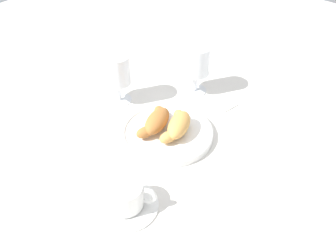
{
  "coord_description": "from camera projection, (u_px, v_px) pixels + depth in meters",
  "views": [
    {
      "loc": [
        -0.53,
        -0.45,
        0.62
      ],
      "look_at": [
        0.0,
        0.01,
        0.03
      ],
      "focal_mm": 40.46,
      "sensor_mm": 36.0,
      "label": 1
    }
  ],
  "objects": [
    {
      "name": "juice_glass_right",
      "position": [
        117.0,
        72.0,
        1.0
      ],
      "size": [
        0.08,
        0.08,
        0.14
      ],
      "color": "white",
      "rests_on": "ground_plane"
    },
    {
      "name": "ground_plane",
      "position": [
        171.0,
        138.0,
        0.93
      ],
      "size": [
        2.2,
        2.2,
        0.0
      ],
      "primitive_type": "plane",
      "color": "silver"
    },
    {
      "name": "croissant_small",
      "position": [
        156.0,
        121.0,
        0.92
      ],
      "size": [
        0.13,
        0.09,
        0.04
      ],
      "color": "#AD6B33",
      "rests_on": "pastry_plate"
    },
    {
      "name": "juice_glass_left",
      "position": [
        196.0,
        63.0,
        1.03
      ],
      "size": [
        0.08,
        0.08,
        0.14
      ],
      "color": "white",
      "rests_on": "ground_plane"
    },
    {
      "name": "pastry_plate",
      "position": [
        168.0,
        132.0,
        0.93
      ],
      "size": [
        0.23,
        0.23,
        0.02
      ],
      "color": "white",
      "rests_on": "ground_plane"
    },
    {
      "name": "coffee_cup_near",
      "position": [
        125.0,
        198.0,
        0.75
      ],
      "size": [
        0.14,
        0.14,
        0.06
      ],
      "color": "white",
      "rests_on": "ground_plane"
    },
    {
      "name": "sugar_packet",
      "position": [
        228.0,
        105.0,
        1.03
      ],
      "size": [
        0.06,
        0.04,
        0.01
      ],
      "primitive_type": "cube",
      "rotation": [
        0.0,
        0.0,
        -0.18
      ],
      "color": "white",
      "rests_on": "ground_plane"
    },
    {
      "name": "croissant_large",
      "position": [
        178.0,
        125.0,
        0.91
      ],
      "size": [
        0.13,
        0.09,
        0.04
      ],
      "color": "#D6994C",
      "rests_on": "pastry_plate"
    }
  ]
}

